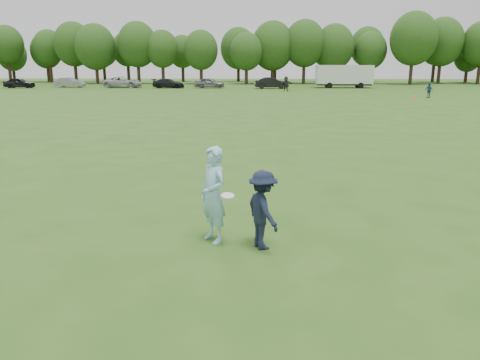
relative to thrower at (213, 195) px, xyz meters
The scene contains 15 objects.
ground 1.29m from the thrower, 99.72° to the right, with size 200.00×200.00×0.00m, color #2B5317.
thrower is the anchor object (origin of this frame).
defender 1.08m from the thrower, 17.46° to the right, with size 1.02×0.59×1.58m, color #171E32.
player_far_b 45.05m from the thrower, 66.04° to the left, with size 0.89×0.37×1.52m, color navy.
player_far_d 52.13m from the thrower, 85.60° to the left, with size 1.74×0.55×1.87m, color #292929.
car_a 67.05m from the thrower, 120.40° to the left, with size 1.70×4.21×1.44m, color black.
car_b 65.81m from the thrower, 114.58° to the left, with size 1.52×4.36×1.44m, color gray.
car_c 62.58m from the thrower, 107.98° to the left, with size 2.57×5.58×1.55m, color #ADADB2.
car_d 59.91m from the thrower, 102.01° to the left, with size 1.84×4.53×1.31m, color black.
car_e 59.33m from the thrower, 96.39° to the left, with size 1.72×4.29×1.46m, color slate.
car_f 57.86m from the thrower, 87.77° to the left, with size 1.64×4.70×1.55m, color black.
field_cone 43.92m from the thrower, 67.60° to the left, with size 0.28×0.28×0.30m, color #FF5E0D.
disc_in_play 0.44m from the thrower, 43.28° to the right, with size 0.28×0.28×0.09m.
cargo_trailer 61.78m from the thrower, 78.10° to the left, with size 9.00×2.75×3.20m.
treeline 76.31m from the thrower, 87.99° to the left, with size 130.35×18.39×11.74m.
Camera 1 is at (1.11, -8.28, 3.61)m, focal length 35.00 mm.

